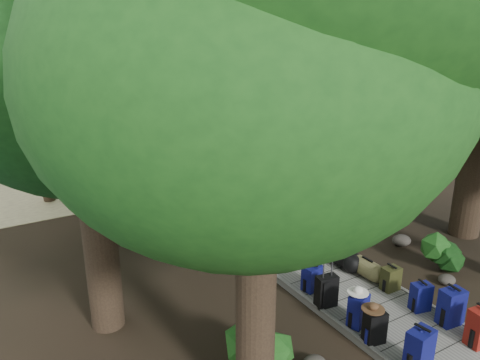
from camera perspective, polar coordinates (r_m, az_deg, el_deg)
ground at (r=11.69m, az=5.28°, el=-8.61°), size 120.00×120.00×0.00m
sand_beach at (r=25.70m, az=-16.15°, el=5.79°), size 40.00×22.00×0.02m
boardwalk at (r=12.40m, az=2.57°, el=-6.58°), size 2.00×12.00×0.12m
backpack_left_a at (r=8.20m, az=21.05°, el=-18.63°), size 0.46×0.35×0.80m
backpack_left_b at (r=8.62m, az=16.11°, el=-16.66°), size 0.39×0.31×0.65m
backpack_left_c at (r=8.94m, az=14.22°, el=-14.95°), size 0.43×0.37×0.68m
backpack_left_d at (r=9.85m, az=8.78°, el=-11.55°), size 0.42×0.34×0.58m
backpack_right_b at (r=9.50m, az=24.38°, el=-13.73°), size 0.45×0.34×0.76m
backpack_right_c at (r=9.74m, az=21.19°, el=-13.00°), size 0.40×0.33×0.60m
backpack_right_d at (r=10.21m, az=17.91°, el=-11.24°), size 0.37×0.27×0.55m
duffel_right_khaki at (r=10.60m, az=15.18°, el=-10.33°), size 0.39×0.58×0.39m
duffel_right_black at (r=10.89m, az=12.44°, el=-9.16°), size 0.51×0.73×0.43m
suitcase_on_boardwalk at (r=9.36m, az=10.48°, el=-13.18°), size 0.44×0.28×0.64m
lone_suitcase_on_sand at (r=18.41m, az=-8.90°, el=2.47°), size 0.40×0.26×0.59m
hat_brown at (r=8.39m, az=15.95°, el=-14.57°), size 0.39×0.39×0.12m
hat_white at (r=8.71m, az=14.21°, el=-12.78°), size 0.38×0.38×0.13m
kayak at (r=20.14m, az=-21.08°, el=2.37°), size 1.12×2.92×0.29m
sun_lounger at (r=20.80m, az=-1.56°, el=4.63°), size 0.84×2.10×0.66m
tree_right_c at (r=13.70m, az=13.44°, el=16.53°), size 5.73×5.73×9.93m
tree_right_d at (r=17.16m, az=12.64°, el=19.44°), size 6.26×6.26×11.47m
tree_right_e at (r=18.03m, az=3.10°, el=15.35°), size 4.83×4.83×8.70m
tree_right_f at (r=22.06m, az=5.60°, el=18.89°), size 6.19×6.19×11.05m
tree_left_a at (r=5.65m, az=2.17°, el=4.50°), size 4.72×4.72×7.87m
tree_left_b at (r=7.87m, az=-18.40°, el=10.14°), size 4.76×4.76×8.57m
tree_left_c at (r=11.91m, az=-18.72°, el=9.00°), size 4.08×4.08×7.09m
tree_back_a at (r=24.17m, az=-21.45°, el=15.34°), size 5.23×5.23×9.05m
tree_back_b at (r=25.45m, az=-13.81°, el=17.39°), size 5.69×5.69×10.16m
tree_back_c at (r=26.80m, az=-5.84°, el=17.79°), size 5.63×5.63×10.13m
palm_right_a at (r=17.56m, az=2.65°, el=11.94°), size 3.91×3.91×6.66m
palm_right_b at (r=23.05m, az=-0.75°, el=14.59°), size 3.91×3.91×7.54m
palm_right_c at (r=23.30m, az=-8.84°, el=13.33°), size 4.19×4.19×6.66m
palm_left_a at (r=15.06m, az=-24.95°, el=11.27°), size 4.86×4.86×7.73m
rock_left_b at (r=8.72m, az=-0.25°, el=-18.27°), size 0.31×0.28×0.17m
rock_left_c at (r=10.95m, az=-0.80°, el=-9.58°), size 0.57×0.51×0.31m
rock_left_d at (r=12.97m, az=-8.30°, el=-5.55°), size 0.26×0.23×0.14m
rock_right_a at (r=11.15m, az=23.90°, el=-11.05°), size 0.38×0.34×0.21m
rock_right_b at (r=12.55m, az=19.09°, el=-6.96°), size 0.49×0.44×0.27m
rock_right_c at (r=14.05m, az=7.32°, el=-3.53°), size 0.32×0.28×0.17m
shrub_left_a at (r=7.78m, az=3.05°, el=-20.32°), size 0.95×0.95×0.86m
shrub_left_b at (r=11.27m, az=-3.63°, el=-7.43°), size 0.87×0.87×0.78m
shrub_left_c at (r=14.28m, az=-15.84°, el=-1.72°), size 1.23×1.23×1.11m
shrub_right_a at (r=11.54m, az=23.32°, el=-8.25°), size 0.92×0.92×0.83m
shrub_right_b at (r=14.23m, az=11.14°, el=-1.46°), size 1.21×1.21×1.09m
shrub_right_c at (r=17.31m, az=-0.44°, el=1.90°), size 0.85×0.85×0.77m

